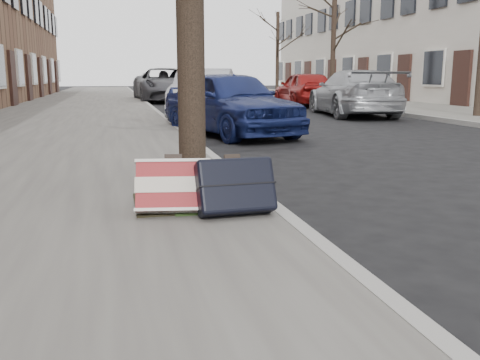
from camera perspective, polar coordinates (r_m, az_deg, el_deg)
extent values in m
plane|color=black|center=(4.38, 23.38, -5.97)|extent=(120.00, 120.00, 0.00)
cube|color=slate|center=(18.42, -16.84, 7.04)|extent=(5.00, 70.00, 0.12)
cube|color=slate|center=(21.10, 16.39, 7.53)|extent=(4.00, 70.00, 0.12)
cube|color=black|center=(4.71, -5.99, -2.36)|extent=(0.85, 0.85, 0.02)
cube|color=maroon|center=(4.29, -7.13, -0.76)|extent=(0.62, 0.40, 0.45)
cube|color=black|center=(4.22, -0.51, -0.63)|extent=(0.64, 0.40, 0.48)
imported|color=navy|center=(11.05, -1.11, 8.28)|extent=(2.62, 4.22, 1.34)
imported|color=#B3B5BB|center=(15.29, -3.83, 9.17)|extent=(2.60, 4.52, 1.41)
imported|color=#3D3D42|center=(25.34, -7.98, 10.02)|extent=(2.80, 5.69, 1.55)
imported|color=#979A9E|center=(16.77, 12.01, 9.06)|extent=(2.54, 4.93, 1.37)
imported|color=maroon|center=(21.66, 6.85, 9.64)|extent=(1.74, 4.09, 1.38)
cylinder|color=black|center=(25.22, 9.93, 14.43)|extent=(0.22, 0.22, 5.25)
cylinder|color=black|center=(33.23, 4.02, 13.35)|extent=(0.21, 0.21, 4.81)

